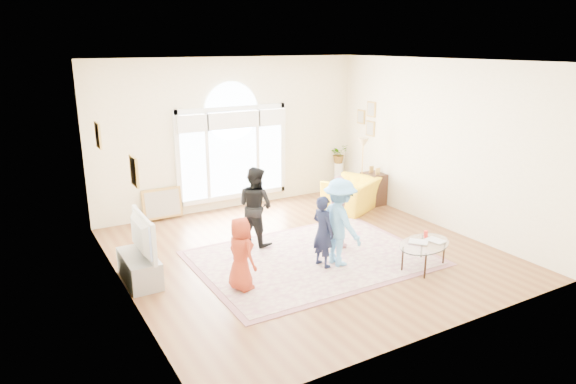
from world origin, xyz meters
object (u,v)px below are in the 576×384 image
tv_console (140,268)px  coffee_table (424,245)px  television (137,236)px  area_rug (312,258)px  armchair (351,195)px

tv_console → coffee_table: 4.42m
tv_console → television: television is taller
area_rug → armchair: 2.74m
coffee_table → area_rug: bearing=118.2°
television → armchair: size_ratio=1.01×
television → coffee_table: (4.04, -1.78, -0.34)m
tv_console → coffee_table: coffee_table is taller
television → coffee_table: television is taller
television → coffee_table: bearing=-23.7°
armchair → tv_console: bearing=-13.1°
coffee_table → armchair: size_ratio=1.14×
tv_console → television: 0.53m
area_rug → tv_console: (-2.71, 0.58, 0.20)m
area_rug → tv_console: tv_console is taller
area_rug → coffee_table: coffee_table is taller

